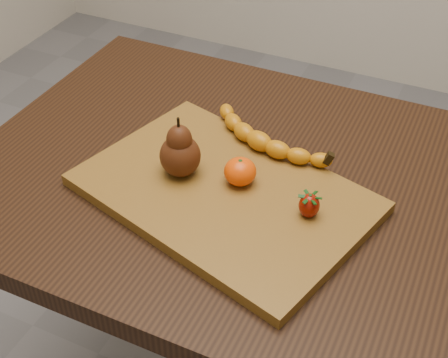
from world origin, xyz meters
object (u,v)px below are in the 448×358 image
at_px(pear, 180,146).
at_px(mandarin, 240,172).
at_px(cutting_board, 224,193).
at_px(table, 257,222).

xyz_separation_m(pear, mandarin, (0.10, 0.02, -0.03)).
bearing_deg(mandarin, cutting_board, -123.12).
xyz_separation_m(cutting_board, pear, (-0.08, 0.01, 0.06)).
relative_size(table, pear, 9.50).
height_order(cutting_board, pear, pear).
xyz_separation_m(table, cutting_board, (-0.03, -0.07, 0.11)).
relative_size(table, cutting_board, 2.22).
bearing_deg(table, cutting_board, -115.84).
height_order(pear, mandarin, pear).
distance_m(cutting_board, mandarin, 0.04).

